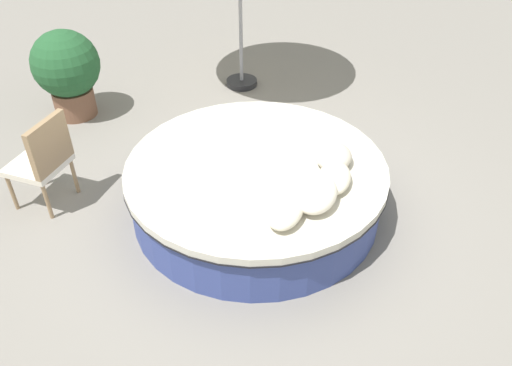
% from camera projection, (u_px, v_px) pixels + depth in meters
% --- Properties ---
extents(ground_plane, '(16.00, 16.00, 0.00)m').
position_uv_depth(ground_plane, '(256.00, 209.00, 5.23)').
color(ground_plane, gray).
extents(round_bed, '(2.52, 2.52, 0.55)m').
position_uv_depth(round_bed, '(256.00, 187.00, 5.06)').
color(round_bed, '#38478C').
rests_on(round_bed, ground_plane).
extents(throw_pillow_0, '(0.55, 0.31, 0.17)m').
position_uv_depth(throw_pillow_0, '(285.00, 208.00, 4.26)').
color(throw_pillow_0, beige).
rests_on(throw_pillow_0, round_bed).
extents(throw_pillow_1, '(0.56, 0.39, 0.21)m').
position_uv_depth(throw_pillow_1, '(315.00, 192.00, 4.40)').
color(throw_pillow_1, silver).
rests_on(throw_pillow_1, round_bed).
extents(throw_pillow_2, '(0.49, 0.29, 0.15)m').
position_uv_depth(throw_pillow_2, '(334.00, 178.00, 4.61)').
color(throw_pillow_2, beige).
rests_on(throw_pillow_2, round_bed).
extents(throw_pillow_3, '(0.42, 0.34, 0.18)m').
position_uv_depth(throw_pillow_3, '(333.00, 156.00, 4.85)').
color(throw_pillow_3, beige).
rests_on(throw_pillow_3, round_bed).
extents(patio_chair, '(0.57, 0.55, 0.98)m').
position_uv_depth(patio_chair, '(44.00, 157.00, 4.98)').
color(patio_chair, '#997A56').
rests_on(patio_chair, ground_plane).
extents(planter, '(0.83, 0.83, 1.13)m').
position_uv_depth(planter, '(67.00, 69.00, 6.37)').
color(planter, brown).
rests_on(planter, ground_plane).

